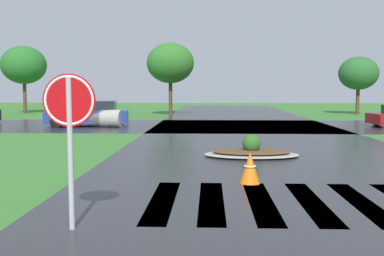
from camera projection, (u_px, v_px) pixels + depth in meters
name	position (u px, v px, depth m)	size (l,w,h in m)	color
asphalt_roadway	(273.00, 160.00, 12.76)	(9.71, 80.00, 0.01)	#2B2B30
asphalt_cross_road	(243.00, 126.00, 24.27)	(90.00, 8.74, 0.01)	#2B2B30
crosswalk_stripes	(311.00, 202.00, 7.99)	(5.85, 3.11, 0.01)	white
stop_sign	(69.00, 115.00, 6.31)	(0.76, 0.08, 2.27)	#B2B5BA
median_island	(251.00, 152.00, 13.37)	(2.87, 1.68, 0.68)	#9E9B93
car_dark_suv	(89.00, 114.00, 23.97)	(4.52, 2.47, 1.38)	navy
drainage_pipe_stack	(87.00, 118.00, 23.65)	(3.96, 1.47, 0.93)	#9E9B93
traffic_cone	(250.00, 168.00, 9.55)	(0.44, 0.44, 0.69)	orange
background_treeline	(217.00, 68.00, 34.40)	(43.98, 5.86, 5.49)	#4C3823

